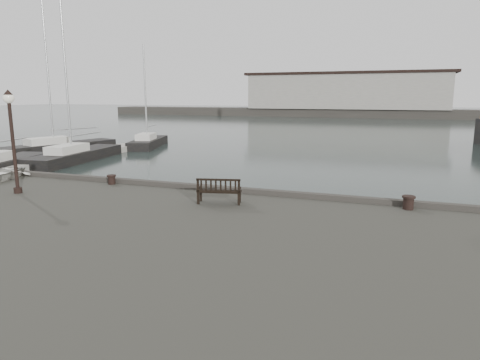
% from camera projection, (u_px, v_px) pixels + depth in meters
% --- Properties ---
extents(ground, '(400.00, 400.00, 0.00)m').
position_uv_depth(ground, '(271.00, 235.00, 15.70)').
color(ground, '#1C2726').
rests_on(ground, ground).
extents(pontoon, '(2.00, 24.00, 0.50)m').
position_uv_depth(pontoon, '(48.00, 162.00, 31.60)').
color(pontoon, '#A19D95').
rests_on(pontoon, ground).
extents(breakwater, '(140.00, 9.50, 12.20)m').
position_uv_depth(breakwater, '(360.00, 99.00, 101.20)').
color(breakwater, '#383530').
rests_on(breakwater, ground).
extents(bench, '(1.52, 0.83, 0.83)m').
position_uv_depth(bench, '(219.00, 195.00, 14.03)').
color(bench, black).
rests_on(bench, quay).
extents(bollard_left, '(0.42, 0.42, 0.38)m').
position_uv_depth(bollard_left, '(112.00, 180.00, 17.09)').
color(bollard_left, black).
rests_on(bollard_left, quay).
extents(bollard_right, '(0.52, 0.52, 0.42)m').
position_uv_depth(bollard_right, '(408.00, 203.00, 13.31)').
color(bollard_right, black).
rests_on(bollard_right, quay).
extents(lamp_post, '(0.37, 0.37, 3.70)m').
position_uv_depth(lamp_post, '(12.00, 128.00, 15.12)').
color(lamp_post, black).
rests_on(lamp_post, quay).
extents(yacht_a, '(4.27, 8.97, 12.00)m').
position_uv_depth(yacht_a, '(0.00, 168.00, 28.92)').
color(yacht_a, black).
rests_on(yacht_a, ground).
extents(yacht_b, '(5.42, 10.88, 14.02)m').
position_uv_depth(yacht_b, '(60.00, 149.00, 39.19)').
color(yacht_b, black).
rests_on(yacht_b, ground).
extents(yacht_c, '(3.65, 10.27, 13.46)m').
position_uv_depth(yacht_c, '(76.00, 158.00, 33.52)').
color(yacht_c, black).
rests_on(yacht_c, ground).
extents(yacht_d, '(4.53, 8.45, 10.48)m').
position_uv_depth(yacht_d, '(149.00, 144.00, 43.08)').
color(yacht_d, black).
rests_on(yacht_d, ground).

